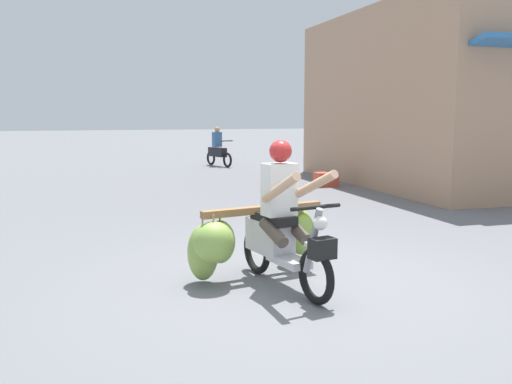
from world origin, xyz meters
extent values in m
plane|color=slate|center=(0.00, 0.00, 0.00)|extent=(120.00, 120.00, 0.00)
torus|color=black|center=(-0.11, -0.65, 0.28)|extent=(0.19, 0.56, 0.56)
torus|color=black|center=(-0.35, 0.53, 0.28)|extent=(0.19, 0.56, 0.56)
cube|color=silver|center=(-0.21, -0.16, 0.32)|extent=(0.35, 0.60, 0.08)
cube|color=silver|center=(-0.29, 0.23, 0.50)|extent=(0.40, 0.68, 0.36)
cube|color=black|center=(-0.27, 0.15, 0.72)|extent=(0.37, 0.64, 0.10)
cylinder|color=gray|center=(-0.12, -0.59, 0.62)|extent=(0.12, 0.29, 0.69)
cylinder|color=black|center=(-0.11, -0.63, 0.96)|extent=(0.56, 0.15, 0.04)
sphere|color=silver|center=(-0.10, -0.71, 0.82)|extent=(0.14, 0.14, 0.14)
cube|color=black|center=(-0.09, -0.75, 0.58)|extent=(0.27, 0.20, 0.20)
cube|color=silver|center=(-0.11, -0.65, 0.58)|extent=(0.15, 0.29, 0.04)
cube|color=olive|center=(-0.32, 0.38, 0.78)|extent=(1.49, 0.39, 0.08)
cube|color=olive|center=(-0.35, 0.56, 0.75)|extent=(1.34, 0.34, 0.06)
ellipsoid|color=#89AD4C|center=(-0.94, 0.17, 0.49)|extent=(0.48, 0.44, 0.45)
cylinder|color=#998459|center=(-0.94, 0.17, 0.74)|extent=(0.02, 0.02, 0.10)
ellipsoid|color=#87AA49|center=(-0.84, 0.29, 0.46)|extent=(0.40, 0.37, 0.48)
cylinder|color=#998459|center=(-0.84, 0.29, 0.73)|extent=(0.02, 0.02, 0.12)
ellipsoid|color=#89AD4C|center=(-1.02, 0.34, 0.34)|extent=(0.36, 0.33, 0.62)
cylinder|color=#998459|center=(-1.02, 0.34, 0.71)|extent=(0.02, 0.02, 0.17)
ellipsoid|color=#7EA140|center=(0.25, 0.78, 0.47)|extent=(0.48, 0.44, 0.48)
cylinder|color=#998459|center=(0.25, 0.78, 0.73)|extent=(0.02, 0.02, 0.11)
ellipsoid|color=#7CA03F|center=(0.20, 0.50, 0.44)|extent=(0.42, 0.40, 0.51)
cylinder|color=#998459|center=(0.20, 0.50, 0.73)|extent=(0.02, 0.02, 0.13)
cube|color=silver|center=(-0.25, 0.04, 1.05)|extent=(0.38, 0.28, 0.56)
sphere|color=#B22626|center=(-0.24, 0.02, 1.46)|extent=(0.24, 0.24, 0.24)
cylinder|color=tan|center=(0.01, -0.26, 1.11)|extent=(0.28, 0.72, 0.39)
cylinder|color=tan|center=(-0.37, -0.34, 1.11)|extent=(0.18, 0.72, 0.39)
cylinder|color=#4C4238|center=(-0.09, -0.05, 0.62)|extent=(0.21, 0.46, 0.27)
cylinder|color=#4C4238|center=(-0.36, -0.11, 0.62)|extent=(0.21, 0.46, 0.27)
torus|color=black|center=(2.51, 13.09, 0.26)|extent=(0.24, 0.52, 0.52)
torus|color=black|center=(2.16, 14.13, 0.26)|extent=(0.24, 0.52, 0.52)
cube|color=black|center=(2.30, 13.70, 0.50)|extent=(0.51, 0.93, 0.32)
cylinder|color=black|center=(2.49, 13.13, 0.92)|extent=(0.49, 0.19, 0.04)
cube|color=#386699|center=(2.30, 13.72, 0.95)|extent=(0.35, 0.29, 0.52)
sphere|color=tan|center=(2.30, 13.70, 1.30)|extent=(0.20, 0.20, 0.20)
cube|color=tan|center=(6.61, 7.24, 2.23)|extent=(4.21, 7.52, 4.45)
cube|color=#CC4C38|center=(3.68, 7.46, 0.18)|extent=(0.56, 0.40, 0.36)
camera|label=1|loc=(-2.21, -5.45, 1.85)|focal=38.75mm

